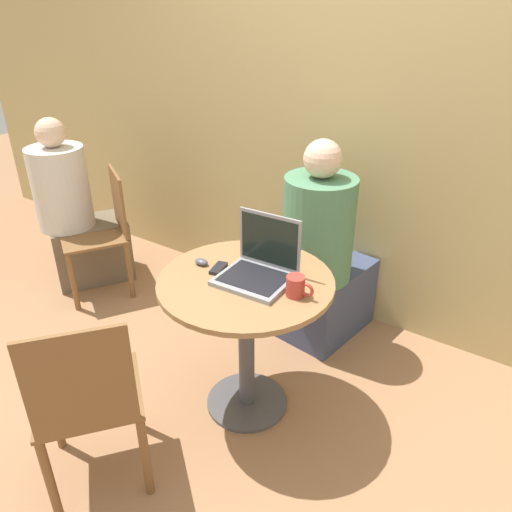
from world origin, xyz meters
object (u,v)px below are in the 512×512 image
at_px(laptop, 259,266).
at_px(cell_phone, 219,268).
at_px(chair_empty, 89,402).
at_px(person_seated, 323,262).

relative_size(laptop, cell_phone, 2.74).
distance_m(laptop, chair_empty, 0.87).
distance_m(laptop, cell_phone, 0.20).
bearing_deg(cell_phone, chair_empty, -96.96).
distance_m(cell_phone, person_seated, 0.77).
relative_size(laptop, chair_empty, 0.37).
xyz_separation_m(laptop, cell_phone, (-0.19, -0.05, -0.05)).
relative_size(chair_empty, person_seated, 0.72).
relative_size(laptop, person_seated, 0.26).
bearing_deg(person_seated, chair_empty, -100.25).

